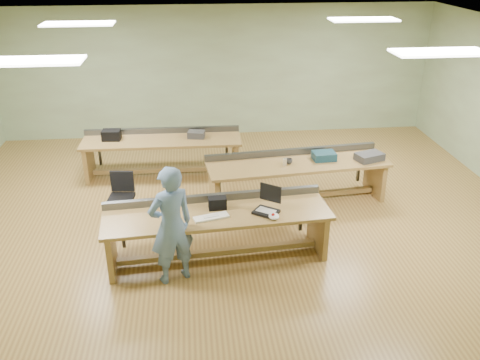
{
  "coord_description": "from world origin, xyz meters",
  "views": [
    {
      "loc": [
        -0.69,
        -7.67,
        4.23
      ],
      "look_at": [
        0.05,
        -0.6,
        0.89
      ],
      "focal_mm": 38.0,
      "sensor_mm": 36.0,
      "label": 1
    }
  ],
  "objects_px": {
    "workbench_back": "(162,148)",
    "parts_bin_teal": "(324,156)",
    "workbench_mid": "(297,172)",
    "workbench_front": "(217,223)",
    "task_chair": "(122,204)",
    "person": "(171,226)",
    "mug": "(289,161)",
    "laptop_base": "(266,212)",
    "drinks_can": "(285,162)",
    "camera_bag": "(217,203)",
    "parts_bin_grey": "(369,157)"
  },
  "relations": [
    {
      "from": "workbench_front",
      "to": "task_chair",
      "type": "height_order",
      "value": "workbench_front"
    },
    {
      "from": "workbench_back",
      "to": "camera_bag",
      "type": "xyz_separation_m",
      "value": [
        0.9,
        -2.97,
        0.28
      ]
    },
    {
      "from": "parts_bin_teal",
      "to": "parts_bin_grey",
      "type": "relative_size",
      "value": 0.83
    },
    {
      "from": "workbench_mid",
      "to": "drinks_can",
      "type": "xyz_separation_m",
      "value": [
        -0.25,
        -0.13,
        0.25
      ]
    },
    {
      "from": "person",
      "to": "task_chair",
      "type": "xyz_separation_m",
      "value": [
        -0.86,
        1.71,
        -0.54
      ]
    },
    {
      "from": "person",
      "to": "parts_bin_teal",
      "type": "xyz_separation_m",
      "value": [
        2.63,
        2.21,
        -0.03
      ]
    },
    {
      "from": "mug",
      "to": "workbench_back",
      "type": "bearing_deg",
      "value": 146.71
    },
    {
      "from": "workbench_mid",
      "to": "camera_bag",
      "type": "bearing_deg",
      "value": -139.51
    },
    {
      "from": "workbench_back",
      "to": "person",
      "type": "bearing_deg",
      "value": -84.86
    },
    {
      "from": "workbench_front",
      "to": "workbench_mid",
      "type": "relative_size",
      "value": 1.01
    },
    {
      "from": "laptop_base",
      "to": "parts_bin_grey",
      "type": "distance_m",
      "value": 2.71
    },
    {
      "from": "workbench_back",
      "to": "laptop_base",
      "type": "xyz_separation_m",
      "value": [
        1.58,
        -3.18,
        0.21
      ]
    },
    {
      "from": "workbench_front",
      "to": "laptop_base",
      "type": "bearing_deg",
      "value": -13.11
    },
    {
      "from": "person",
      "to": "task_chair",
      "type": "height_order",
      "value": "person"
    },
    {
      "from": "laptop_base",
      "to": "mug",
      "type": "distance_m",
      "value": 1.83
    },
    {
      "from": "parts_bin_teal",
      "to": "parts_bin_grey",
      "type": "height_order",
      "value": "parts_bin_teal"
    },
    {
      "from": "laptop_base",
      "to": "task_chair",
      "type": "height_order",
      "value": "task_chair"
    },
    {
      "from": "workbench_back",
      "to": "parts_bin_grey",
      "type": "relative_size",
      "value": 6.58
    },
    {
      "from": "parts_bin_grey",
      "to": "mug",
      "type": "height_order",
      "value": "parts_bin_grey"
    },
    {
      "from": "task_chair",
      "to": "camera_bag",
      "type": "bearing_deg",
      "value": -29.51
    },
    {
      "from": "workbench_back",
      "to": "mug",
      "type": "relative_size",
      "value": 26.45
    },
    {
      "from": "task_chair",
      "to": "parts_bin_teal",
      "type": "bearing_deg",
      "value": 15.13
    },
    {
      "from": "workbench_mid",
      "to": "laptop_base",
      "type": "distance_m",
      "value": 1.96
    },
    {
      "from": "person",
      "to": "parts_bin_grey",
      "type": "distance_m",
      "value": 4.01
    },
    {
      "from": "person",
      "to": "mug",
      "type": "distance_m",
      "value": 2.88
    },
    {
      "from": "workbench_back",
      "to": "parts_bin_teal",
      "type": "bearing_deg",
      "value": -24.01
    },
    {
      "from": "camera_bag",
      "to": "drinks_can",
      "type": "xyz_separation_m",
      "value": [
        1.25,
        1.43,
        -0.03
      ]
    },
    {
      "from": "laptop_base",
      "to": "mug",
      "type": "bearing_deg",
      "value": 104.67
    },
    {
      "from": "camera_bag",
      "to": "drinks_can",
      "type": "bearing_deg",
      "value": 45.88
    },
    {
      "from": "mug",
      "to": "drinks_can",
      "type": "relative_size",
      "value": 0.97
    },
    {
      "from": "person",
      "to": "task_chair",
      "type": "distance_m",
      "value": 1.99
    },
    {
      "from": "workbench_mid",
      "to": "workbench_back",
      "type": "distance_m",
      "value": 2.78
    },
    {
      "from": "workbench_mid",
      "to": "camera_bag",
      "type": "relative_size",
      "value": 12.72
    },
    {
      "from": "person",
      "to": "laptop_base",
      "type": "height_order",
      "value": "person"
    },
    {
      "from": "mug",
      "to": "workbench_front",
      "type": "bearing_deg",
      "value": -130.14
    },
    {
      "from": "camera_bag",
      "to": "task_chair",
      "type": "bearing_deg",
      "value": 140.53
    },
    {
      "from": "person",
      "to": "laptop_base",
      "type": "distance_m",
      "value": 1.38
    },
    {
      "from": "parts_bin_teal",
      "to": "drinks_can",
      "type": "relative_size",
      "value": 3.22
    },
    {
      "from": "workbench_front",
      "to": "workbench_mid",
      "type": "bearing_deg",
      "value": 43.41
    },
    {
      "from": "workbench_mid",
      "to": "person",
      "type": "relative_size",
      "value": 1.91
    },
    {
      "from": "mug",
      "to": "camera_bag",
      "type": "bearing_deg",
      "value": -131.77
    },
    {
      "from": "person",
      "to": "parts_bin_grey",
      "type": "relative_size",
      "value": 3.61
    },
    {
      "from": "workbench_mid",
      "to": "workbench_back",
      "type": "relative_size",
      "value": 1.05
    },
    {
      "from": "laptop_base",
      "to": "workbench_mid",
      "type": "bearing_deg",
      "value": 100.96
    },
    {
      "from": "camera_bag",
      "to": "mug",
      "type": "distance_m",
      "value": 2.01
    },
    {
      "from": "task_chair",
      "to": "person",
      "type": "bearing_deg",
      "value": -56.31
    },
    {
      "from": "parts_bin_teal",
      "to": "drinks_can",
      "type": "xyz_separation_m",
      "value": [
        -0.73,
        -0.18,
        -0.01
      ]
    },
    {
      "from": "workbench_front",
      "to": "person",
      "type": "height_order",
      "value": "person"
    },
    {
      "from": "laptop_base",
      "to": "parts_bin_grey",
      "type": "bearing_deg",
      "value": 75.19
    },
    {
      "from": "person",
      "to": "camera_bag",
      "type": "xyz_separation_m",
      "value": [
        0.65,
        0.59,
        -0.01
      ]
    }
  ]
}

